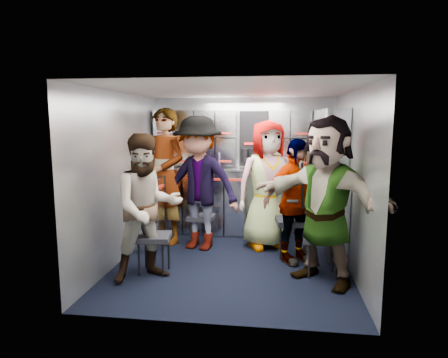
# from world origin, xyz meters

# --- Properties ---
(floor) EXTENTS (3.00, 3.00, 0.00)m
(floor) POSITION_xyz_m (0.00, 0.00, 0.00)
(floor) COLOR black
(floor) RESTS_ON ground
(wall_back) EXTENTS (2.80, 0.04, 2.10)m
(wall_back) POSITION_xyz_m (0.00, 1.50, 1.05)
(wall_back) COLOR #959AA2
(wall_back) RESTS_ON ground
(wall_left) EXTENTS (0.04, 3.00, 2.10)m
(wall_left) POSITION_xyz_m (-1.40, 0.00, 1.05)
(wall_left) COLOR #959AA2
(wall_left) RESTS_ON ground
(wall_right) EXTENTS (0.04, 3.00, 2.10)m
(wall_right) POSITION_xyz_m (1.40, 0.00, 1.05)
(wall_right) COLOR #959AA2
(wall_right) RESTS_ON ground
(ceiling) EXTENTS (2.80, 3.00, 0.02)m
(ceiling) POSITION_xyz_m (0.00, 0.00, 2.10)
(ceiling) COLOR silver
(ceiling) RESTS_ON wall_back
(cart_bank_back) EXTENTS (2.68, 0.38, 0.99)m
(cart_bank_back) POSITION_xyz_m (0.00, 1.29, 0.49)
(cart_bank_back) COLOR #A7ACB8
(cart_bank_back) RESTS_ON ground
(cart_bank_left) EXTENTS (0.38, 0.76, 0.99)m
(cart_bank_left) POSITION_xyz_m (-1.19, 0.56, 0.49)
(cart_bank_left) COLOR #A7ACB8
(cart_bank_left) RESTS_ON ground
(counter) EXTENTS (2.68, 0.42, 0.03)m
(counter) POSITION_xyz_m (0.00, 1.29, 1.01)
(counter) COLOR #ADB0B5
(counter) RESTS_ON cart_bank_back
(locker_bank_back) EXTENTS (2.68, 0.28, 0.82)m
(locker_bank_back) POSITION_xyz_m (0.00, 1.35, 1.49)
(locker_bank_back) COLOR #A7ACB8
(locker_bank_back) RESTS_ON wall_back
(locker_bank_right) EXTENTS (0.28, 1.00, 0.82)m
(locker_bank_right) POSITION_xyz_m (1.25, 0.70, 1.49)
(locker_bank_right) COLOR #A7ACB8
(locker_bank_right) RESTS_ON wall_right
(right_cabinet) EXTENTS (0.28, 1.20, 1.00)m
(right_cabinet) POSITION_xyz_m (1.25, 0.60, 0.50)
(right_cabinet) COLOR #A7ACB8
(right_cabinet) RESTS_ON ground
(coffee_niche) EXTENTS (0.46, 0.16, 0.84)m
(coffee_niche) POSITION_xyz_m (0.18, 1.41, 1.47)
(coffee_niche) COLOR black
(coffee_niche) RESTS_ON wall_back
(red_latch_strip) EXTENTS (2.60, 0.02, 0.03)m
(red_latch_strip) POSITION_xyz_m (0.00, 1.09, 0.88)
(red_latch_strip) COLOR #AE1F15
(red_latch_strip) RESTS_ON cart_bank_back
(jump_seat_near_left) EXTENTS (0.42, 0.41, 0.45)m
(jump_seat_near_left) POSITION_xyz_m (-0.86, -0.41, 0.40)
(jump_seat_near_left) COLOR black
(jump_seat_near_left) RESTS_ON ground
(jump_seat_mid_left) EXTENTS (0.37, 0.35, 0.42)m
(jump_seat_mid_left) POSITION_xyz_m (-0.52, 0.71, 0.37)
(jump_seat_mid_left) COLOR black
(jump_seat_mid_left) RESTS_ON ground
(jump_seat_center) EXTENTS (0.48, 0.46, 0.45)m
(jump_seat_center) POSITION_xyz_m (0.40, 0.91, 0.40)
(jump_seat_center) COLOR black
(jump_seat_center) RESTS_ON ground
(jump_seat_mid_right) EXTENTS (0.47, 0.45, 0.50)m
(jump_seat_mid_right) POSITION_xyz_m (0.75, 0.34, 0.44)
(jump_seat_mid_right) COLOR black
(jump_seat_mid_right) RESTS_ON ground
(jump_seat_near_right) EXTENTS (0.44, 0.42, 0.46)m
(jump_seat_near_right) POSITION_xyz_m (1.05, -0.24, 0.41)
(jump_seat_near_right) COLOR black
(jump_seat_near_right) RESTS_ON ground
(attendant_standing) EXTENTS (0.84, 0.76, 1.93)m
(attendant_standing) POSITION_xyz_m (-1.05, 0.76, 0.96)
(attendant_standing) COLOR black
(attendant_standing) RESTS_ON ground
(attendant_arc_a) EXTENTS (0.99, 0.94, 1.62)m
(attendant_arc_a) POSITION_xyz_m (-0.86, -0.59, 0.81)
(attendant_arc_a) COLOR black
(attendant_arc_a) RESTS_ON ground
(attendant_arc_b) EXTENTS (1.30, 0.95, 1.81)m
(attendant_arc_b) POSITION_xyz_m (-0.52, 0.53, 0.91)
(attendant_arc_b) COLOR black
(attendant_arc_b) RESTS_ON ground
(attendant_arc_c) EXTENTS (1.00, 0.83, 1.75)m
(attendant_arc_c) POSITION_xyz_m (0.40, 0.73, 0.88)
(attendant_arc_c) COLOR black
(attendant_arc_c) RESTS_ON ground
(attendant_arc_d) EXTENTS (0.95, 0.84, 1.54)m
(attendant_arc_d) POSITION_xyz_m (0.75, 0.16, 0.77)
(attendant_arc_d) COLOR black
(attendant_arc_d) RESTS_ON ground
(attendant_arc_e) EXTENTS (1.64, 1.49, 1.82)m
(attendant_arc_e) POSITION_xyz_m (1.05, -0.42, 0.91)
(attendant_arc_e) COLOR black
(attendant_arc_e) RESTS_ON ground
(bottle_left) EXTENTS (0.07, 0.07, 0.23)m
(bottle_left) POSITION_xyz_m (-0.60, 1.24, 1.15)
(bottle_left) COLOR white
(bottle_left) RESTS_ON counter
(bottle_mid) EXTENTS (0.06, 0.06, 0.24)m
(bottle_mid) POSITION_xyz_m (-0.33, 1.24, 1.15)
(bottle_mid) COLOR white
(bottle_mid) RESTS_ON counter
(bottle_right) EXTENTS (0.06, 0.06, 0.24)m
(bottle_right) POSITION_xyz_m (1.09, 1.24, 1.15)
(bottle_right) COLOR white
(bottle_right) RESTS_ON counter
(cup_left) EXTENTS (0.09, 0.09, 0.10)m
(cup_left) POSITION_xyz_m (-0.52, 1.23, 1.08)
(cup_left) COLOR beige
(cup_left) RESTS_ON counter
(cup_right) EXTENTS (0.08, 0.08, 0.09)m
(cup_right) POSITION_xyz_m (0.84, 1.23, 1.08)
(cup_right) COLOR beige
(cup_right) RESTS_ON counter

